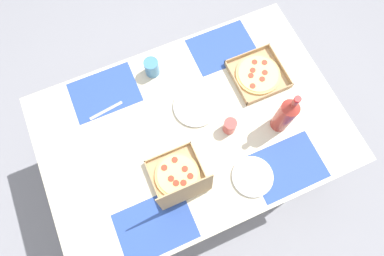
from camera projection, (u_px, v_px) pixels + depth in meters
The scene contains 15 objects.
ground_plane at pixel (192, 160), 2.34m from camera, with size 6.00×6.00×0.00m, color gray.
dining_table at pixel (192, 134), 1.73m from camera, with size 1.58×1.06×0.74m.
placemat_near_left at pixel (222, 47), 1.80m from camera, with size 0.36×0.26×0.00m, color #2D4C9E.
placemat_near_right at pixel (105, 92), 1.71m from camera, with size 0.36×0.26×0.00m, color #2D4C9E.
placemat_far_left at pixel (287, 167), 1.57m from camera, with size 0.36×0.26×0.00m, color #2D4C9E.
placemat_far_right at pixel (155, 226), 1.48m from camera, with size 0.36×0.26×0.00m, color #2D4C9E.
pizza_box_corner_right at pixel (258, 74), 1.73m from camera, with size 0.28×0.28×0.04m.
pizza_box_corner_left at pixel (179, 179), 1.51m from camera, with size 0.26×0.26×0.29m.
plate_near_left at pixel (196, 106), 1.67m from camera, with size 0.24×0.24×0.02m.
plate_middle at pixel (253, 177), 1.55m from camera, with size 0.20×0.20×0.02m.
soda_bottle at pixel (286, 115), 1.52m from camera, with size 0.09×0.09×0.32m.
cup_clear_left at pixel (152, 67), 1.70m from camera, with size 0.08×0.08×0.10m, color teal.
cup_spare at pixel (230, 126), 1.60m from camera, with size 0.07×0.07×0.09m, color #BF4742.
fork_by_far_right at pixel (106, 111), 1.67m from camera, with size 0.19×0.02×0.01m, color #B7B7BC.
fork_by_near_right at pixel (80, 208), 1.51m from camera, with size 0.19×0.02×0.01m, color #B7B7BC.
Camera 1 is at (0.21, 0.49, 2.29)m, focal length 29.26 mm.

